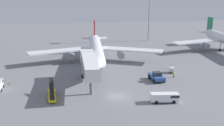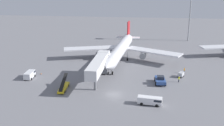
# 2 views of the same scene
# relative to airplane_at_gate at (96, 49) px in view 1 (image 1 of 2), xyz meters

# --- Properties ---
(ground_plane) EXTENTS (300.00, 300.00, 0.00)m
(ground_plane) POSITION_rel_airplane_at_gate_xyz_m (1.18, -30.04, -4.51)
(ground_plane) COLOR slate
(airplane_at_gate) EXTENTS (42.74, 45.44, 11.56)m
(airplane_at_gate) POSITION_rel_airplane_at_gate_xyz_m (0.00, 0.00, 0.00)
(airplane_at_gate) COLOR silver
(airplane_at_gate) RESTS_ON ground
(jet_bridge) EXTENTS (3.53, 19.96, 7.07)m
(jet_bridge) POSITION_rel_airplane_at_gate_xyz_m (-4.01, -21.82, 0.79)
(jet_bridge) COLOR silver
(jet_bridge) RESTS_ON ground
(pushback_tug) EXTENTS (3.15, 5.59, 2.32)m
(pushback_tug) POSITION_rel_airplane_at_gate_xyz_m (12.94, -20.85, -3.42)
(pushback_tug) COLOR #2D4C8E
(pushback_tug) RESTS_ON ground
(belt_loader_truck) EXTENTS (2.12, 7.29, 3.36)m
(belt_loader_truck) POSITION_rel_airplane_at_gate_xyz_m (-12.40, -28.41, -3.73)
(belt_loader_truck) COLOR yellow
(belt_loader_truck) RESTS_ON ground
(service_van_rear_right) EXTENTS (5.79, 2.59, 1.88)m
(service_van_rear_right) POSITION_rel_airplane_at_gate_xyz_m (10.15, -34.58, -3.42)
(service_van_rear_right) COLOR white
(service_van_rear_right) RESTS_ON ground
(baggage_cart_far_center) EXTENTS (2.00, 2.48, 1.48)m
(baggage_cart_far_center) POSITION_rel_airplane_at_gate_xyz_m (19.32, -14.64, -3.69)
(baggage_cart_far_center) COLOR #38383D
(baggage_cart_far_center) RESTS_ON ground
(ground_crew_worker_foreground) EXTENTS (0.38, 0.38, 1.76)m
(ground_crew_worker_foreground) POSITION_rel_airplane_at_gate_xyz_m (18.21, -19.05, -3.58)
(ground_crew_worker_foreground) COLOR #1E2333
(ground_crew_worker_foreground) RESTS_ON ground
(ground_crew_worker_midground) EXTENTS (0.40, 0.40, 1.76)m
(ground_crew_worker_midground) POSITION_rel_airplane_at_gate_xyz_m (20.70, -10.82, -3.57)
(ground_crew_worker_midground) COLOR #1E2333
(ground_crew_worker_midground) RESTS_ON ground
(safety_cone_alpha) EXTENTS (0.37, 0.37, 0.57)m
(safety_cone_alpha) POSITION_rel_airplane_at_gate_xyz_m (-22.93, -17.53, -4.23)
(safety_cone_alpha) COLOR black
(safety_cone_alpha) RESTS_ON ground
(apron_light_mast) EXTENTS (2.40, 2.40, 26.07)m
(apron_light_mast) POSITION_rel_airplane_at_gate_xyz_m (28.50, 37.87, 13.54)
(apron_light_mast) COLOR #93969B
(apron_light_mast) RESTS_ON ground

